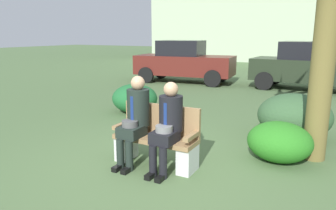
# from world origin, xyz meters

# --- Properties ---
(ground_plane) EXTENTS (80.00, 80.00, 0.00)m
(ground_plane) POSITION_xyz_m (0.00, 0.00, 0.00)
(ground_plane) COLOR #4E6A3F
(park_bench) EXTENTS (1.27, 0.44, 0.90)m
(park_bench) POSITION_xyz_m (-0.04, 0.04, 0.39)
(park_bench) COLOR #99754C
(park_bench) RESTS_ON ground
(seated_man_left) EXTENTS (0.34, 0.72, 1.33)m
(seated_man_left) POSITION_xyz_m (-0.35, -0.08, 0.74)
(seated_man_left) COLOR #1E2823
(seated_man_left) RESTS_ON ground
(seated_man_right) EXTENTS (0.34, 0.72, 1.28)m
(seated_man_right) POSITION_xyz_m (0.21, -0.08, 0.71)
(seated_man_right) COLOR black
(seated_man_right) RESTS_ON ground
(shrub_near_bench) EXTENTS (0.99, 0.91, 0.62)m
(shrub_near_bench) POSITION_xyz_m (1.57, 1.04, 0.31)
(shrub_near_bench) COLOR #2A7820
(shrub_near_bench) RESTS_ON ground
(shrub_mid_lawn) EXTENTS (1.16, 1.06, 0.72)m
(shrub_mid_lawn) POSITION_xyz_m (-2.16, 2.59, 0.36)
(shrub_mid_lawn) COLOR #1F622F
(shrub_mid_lawn) RESTS_ON ground
(shrub_far_lawn) EXTENTS (1.36, 1.24, 0.85)m
(shrub_far_lawn) POSITION_xyz_m (1.61, 2.36, 0.42)
(shrub_far_lawn) COLOR #365934
(shrub_far_lawn) RESTS_ON ground
(parked_car_near) EXTENTS (4.04, 2.05, 1.68)m
(parked_car_near) POSITION_xyz_m (-3.29, 7.83, 0.84)
(parked_car_near) COLOR #591E19
(parked_car_near) RESTS_ON ground
(parked_car_far) EXTENTS (3.98, 1.88, 1.68)m
(parked_car_far) POSITION_xyz_m (1.36, 8.19, 0.84)
(parked_car_far) COLOR #232D1E
(parked_car_far) RESTS_ON ground
(building_backdrop) EXTENTS (15.39, 8.48, 8.52)m
(building_backdrop) POSITION_xyz_m (-3.71, 22.26, 4.29)
(building_backdrop) COLOR #ACBE9C
(building_backdrop) RESTS_ON ground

